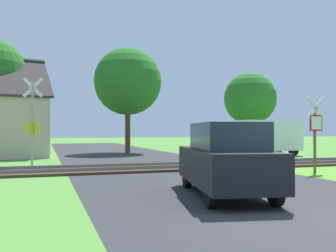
% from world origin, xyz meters
% --- Properties ---
extents(ground_plane, '(160.00, 160.00, 0.00)m').
position_xyz_m(ground_plane, '(0.00, 0.00, 0.00)').
color(ground_plane, '#4C8433').
extents(road_asphalt, '(7.90, 80.00, 0.01)m').
position_xyz_m(road_asphalt, '(0.00, 2.00, 0.00)').
color(road_asphalt, '#2D2D30').
rests_on(road_asphalt, ground).
extents(rail_track, '(60.00, 2.60, 0.22)m').
position_xyz_m(rail_track, '(0.00, 8.66, 0.06)').
color(rail_track, '#422D1E').
rests_on(rail_track, ground).
extents(stop_sign_near, '(0.88, 0.17, 2.88)m').
position_xyz_m(stop_sign_near, '(4.97, 5.47, 1.68)').
color(stop_sign_near, brown).
rests_on(stop_sign_near, ground).
extents(crossing_sign_far, '(0.85, 0.27, 3.89)m').
position_xyz_m(crossing_sign_far, '(-5.22, 10.90, 2.10)').
color(crossing_sign_far, '#9E9EA5').
rests_on(crossing_sign_far, ground).
extents(tree_far, '(4.47, 4.47, 6.59)m').
position_xyz_m(tree_far, '(12.05, 22.06, 4.35)').
color(tree_far, '#513823').
rests_on(tree_far, ground).
extents(tree_center, '(4.88, 4.88, 7.60)m').
position_xyz_m(tree_center, '(0.99, 20.39, 5.15)').
color(tree_center, '#513823').
rests_on(tree_center, ground).
extents(mail_truck, '(5.02, 2.19, 2.24)m').
position_xyz_m(mail_truck, '(8.53, 14.39, 1.24)').
color(mail_truck, white).
rests_on(mail_truck, ground).
extents(parked_car, '(2.38, 4.24, 1.78)m').
position_xyz_m(parked_car, '(-0.55, 2.02, 0.89)').
color(parked_car, black).
rests_on(parked_car, ground).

